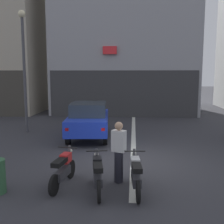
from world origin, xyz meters
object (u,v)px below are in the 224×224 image
(motorcycle_red_row_leftmost, at_px, (63,169))
(person_by_motorcycles, at_px, (119,152))
(street_lamp, at_px, (24,58))
(motorcycle_white_row_centre, at_px, (136,174))
(car_blue_crossing_near, at_px, (89,119))
(motorcycle_black_row_left_mid, at_px, (98,174))

(motorcycle_red_row_leftmost, xyz_separation_m, person_by_motorcycles, (1.44, 0.37, 0.40))
(street_lamp, relative_size, motorcycle_white_row_centre, 3.60)
(car_blue_crossing_near, relative_size, person_by_motorcycles, 2.54)
(car_blue_crossing_near, bearing_deg, motorcycle_white_row_centre, -69.45)
(street_lamp, xyz_separation_m, motorcycle_black_row_left_mid, (4.56, -6.71, -3.26))
(motorcycle_black_row_left_mid, bearing_deg, motorcycle_red_row_leftmost, 164.43)
(car_blue_crossing_near, bearing_deg, motorcycle_black_row_left_mid, -78.37)
(motorcycle_red_row_leftmost, bearing_deg, car_blue_crossing_near, 92.46)
(car_blue_crossing_near, bearing_deg, person_by_motorcycles, -71.82)
(motorcycle_black_row_left_mid, distance_m, person_by_motorcycles, 0.90)
(street_lamp, height_order, motorcycle_red_row_leftmost, street_lamp)
(motorcycle_black_row_left_mid, xyz_separation_m, person_by_motorcycles, (0.49, 0.64, 0.40))
(motorcycle_white_row_centre, bearing_deg, motorcycle_black_row_left_mid, -177.04)
(car_blue_crossing_near, bearing_deg, motorcycle_red_row_leftmost, -87.54)
(motorcycle_white_row_centre, bearing_deg, street_lamp, 129.57)
(person_by_motorcycles, bearing_deg, car_blue_crossing_near, 108.18)
(car_blue_crossing_near, height_order, motorcycle_red_row_leftmost, car_blue_crossing_near)
(street_lamp, bearing_deg, person_by_motorcycles, -50.27)
(person_by_motorcycles, bearing_deg, motorcycle_black_row_left_mid, -127.74)
(street_lamp, relative_size, motorcycle_black_row_left_mid, 3.63)
(motorcycle_red_row_leftmost, distance_m, motorcycle_black_row_left_mid, 0.98)
(motorcycle_red_row_leftmost, height_order, motorcycle_black_row_left_mid, same)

